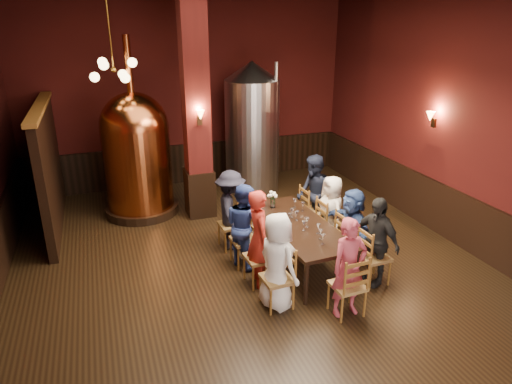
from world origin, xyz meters
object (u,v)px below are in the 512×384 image
object	(u,v)px
person_0	(277,261)
steel_vessel	(252,128)
person_2	(244,225)
copper_kettle	(137,153)
rose_vase	(273,197)
dining_table	(298,227)
person_1	(259,238)

from	to	relation	value
person_0	steel_vessel	distance (m)	4.98
person_0	person_2	xyz separation A→B (m)	(-0.07, 1.33, -0.01)
copper_kettle	rose_vase	bearing A→B (deg)	-47.81
person_0	steel_vessel	xyz separation A→B (m)	(1.25, 4.75, 0.81)
rose_vase	dining_table	bearing A→B (deg)	-79.82
person_0	person_1	bearing A→B (deg)	-15.63
rose_vase	steel_vessel	bearing A→B (deg)	78.35
rose_vase	copper_kettle	bearing A→B (deg)	132.19
dining_table	rose_vase	size ratio (longest dim) A/B	7.69
person_0	person_2	size ratio (longest dim) A/B	1.01
person_0	person_2	distance (m)	1.33
dining_table	copper_kettle	xyz separation A→B (m)	(-2.29, 3.17, 0.67)
dining_table	steel_vessel	xyz separation A→B (m)	(0.45, 3.71, 0.86)
copper_kettle	rose_vase	size ratio (longest dim) A/B	11.65
dining_table	steel_vessel	size ratio (longest dim) A/B	0.79
dining_table	person_1	xyz separation A→B (m)	(-0.83, -0.37, 0.11)
person_1	dining_table	bearing A→B (deg)	-61.27
person_1	steel_vessel	size ratio (longest dim) A/B	0.51
person_0	person_1	xyz separation A→B (m)	(-0.04, 0.67, 0.06)
copper_kettle	person_1	bearing A→B (deg)	-67.63
dining_table	steel_vessel	bearing A→B (deg)	79.98
person_0	dining_table	bearing A→B (deg)	-55.99
copper_kettle	rose_vase	distance (m)	3.22
dining_table	person_0	distance (m)	1.31
person_1	rose_vase	xyz separation A→B (m)	(0.69, 1.18, 0.16)
person_2	copper_kettle	xyz separation A→B (m)	(-1.42, 2.89, 0.62)
copper_kettle	steel_vessel	bearing A→B (deg)	11.03
person_1	steel_vessel	xyz separation A→B (m)	(1.29, 4.08, 0.75)
steel_vessel	copper_kettle	bearing A→B (deg)	-168.97
person_1	copper_kettle	bearing A→B (deg)	26.86
person_2	steel_vessel	bearing A→B (deg)	-43.15
copper_kettle	person_0	bearing A→B (deg)	-70.47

